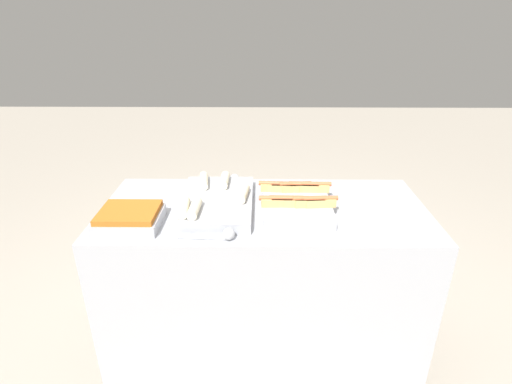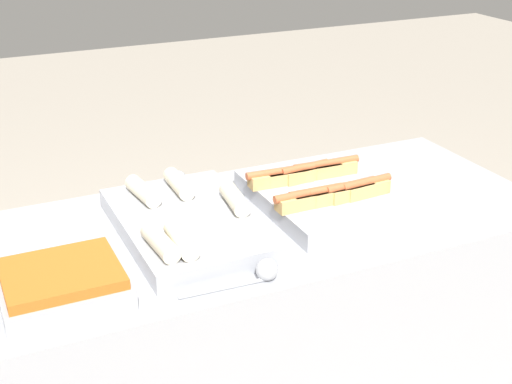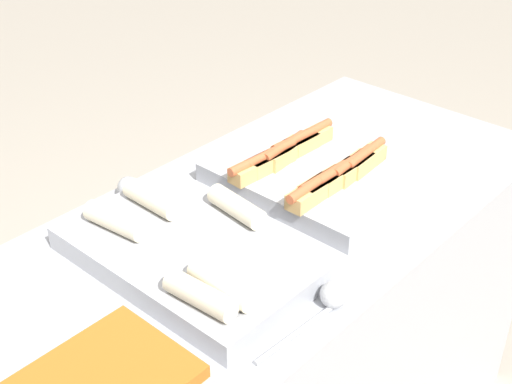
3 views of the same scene
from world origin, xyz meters
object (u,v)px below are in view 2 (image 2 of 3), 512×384
at_px(tray_hotdogs, 318,194).
at_px(serving_spoon_far, 174,180).
at_px(tray_wraps, 188,222).
at_px(tray_side_front, 63,284).
at_px(serving_spoon_near, 261,272).

height_order(tray_hotdogs, serving_spoon_far, tray_hotdogs).
height_order(tray_wraps, tray_side_front, tray_wraps).
height_order(tray_hotdogs, tray_side_front, tray_hotdogs).
bearing_deg(tray_hotdogs, serving_spoon_far, 137.51).
relative_size(tray_hotdogs, serving_spoon_far, 2.07).
xyz_separation_m(tray_wraps, serving_spoon_near, (0.07, -0.29, -0.01)).
bearing_deg(tray_side_front, serving_spoon_far, 48.52).
bearing_deg(serving_spoon_far, tray_side_front, -131.48).
relative_size(tray_side_front, serving_spoon_near, 1.12).
relative_size(serving_spoon_near, serving_spoon_far, 1.10).
distance_m(serving_spoon_near, serving_spoon_far, 0.58).
xyz_separation_m(tray_wraps, serving_spoon_far, (0.06, 0.29, -0.01)).
distance_m(tray_wraps, serving_spoon_near, 0.30).
height_order(tray_hotdogs, tray_wraps, tray_hotdogs).
xyz_separation_m(tray_wraps, tray_side_front, (-0.35, -0.18, 0.00)).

